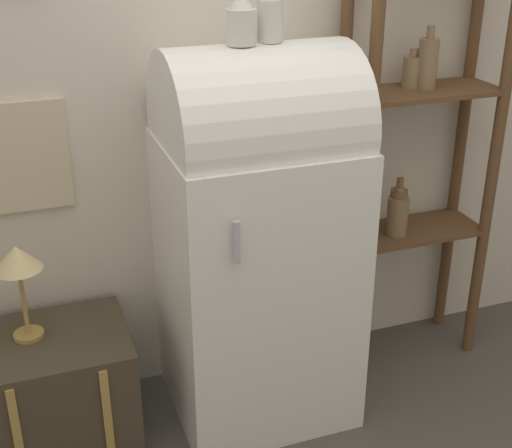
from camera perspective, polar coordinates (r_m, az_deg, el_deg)
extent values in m
plane|color=#4C4742|center=(2.93, 1.80, -16.64)|extent=(12.00, 12.00, 0.00)
cube|color=beige|center=(2.81, -2.22, 12.60)|extent=(7.00, 0.05, 2.70)
cube|color=#C6B793|center=(2.72, -18.74, 5.00)|extent=(0.38, 0.02, 0.41)
cube|color=white|center=(2.79, 0.11, -4.58)|extent=(0.69, 0.61, 1.15)
cylinder|color=white|center=(2.54, 0.12, 7.85)|extent=(0.67, 0.58, 0.58)
cylinder|color=#B7B7BC|center=(2.30, -1.56, -1.46)|extent=(0.02, 0.02, 0.15)
cube|color=#423828|center=(2.88, -15.62, -12.65)|extent=(0.56, 0.46, 0.46)
cube|color=#AD8942|center=(2.70, -18.50, -16.02)|extent=(0.03, 0.01, 0.42)
cube|color=#AD8942|center=(2.70, -11.76, -15.04)|extent=(0.03, 0.01, 0.42)
cylinder|color=brown|center=(2.83, 8.86, 3.47)|extent=(0.05, 0.05, 1.85)
cylinder|color=brown|center=(3.15, 18.51, 4.66)|extent=(0.05, 0.05, 1.85)
cylinder|color=brown|center=(3.03, 6.72, 5.05)|extent=(0.05, 0.05, 1.85)
cylinder|color=brown|center=(3.33, 16.03, 6.05)|extent=(0.05, 0.05, 1.85)
cube|color=brown|center=(3.19, 12.20, -0.52)|extent=(0.63, 0.27, 0.02)
cube|color=brown|center=(2.99, 13.27, 10.28)|extent=(0.63, 0.27, 0.02)
cylinder|color=brown|center=(3.09, 11.25, 0.97)|extent=(0.07, 0.07, 0.20)
cylinder|color=brown|center=(3.04, 11.44, 3.17)|extent=(0.03, 0.03, 0.05)
cylinder|color=#7F6647|center=(3.08, 11.24, 0.62)|extent=(0.09, 0.09, 0.17)
cylinder|color=#7F6647|center=(3.04, 11.41, 2.46)|extent=(0.04, 0.04, 0.04)
cylinder|color=#7F6647|center=(2.98, 12.38, 11.78)|extent=(0.08, 0.08, 0.13)
cylinder|color=#7F6647|center=(2.97, 12.52, 13.26)|extent=(0.03, 0.03, 0.03)
cylinder|color=#7F6647|center=(2.97, 13.56, 12.34)|extent=(0.08, 0.08, 0.20)
cylinder|color=#7F6647|center=(2.95, 13.80, 14.67)|extent=(0.03, 0.03, 0.05)
cylinder|color=beige|center=(2.43, -1.23, 15.48)|extent=(0.10, 0.10, 0.12)
cylinder|color=beige|center=(2.49, 1.13, 15.94)|extent=(0.09, 0.09, 0.14)
cylinder|color=#AD8942|center=(2.78, -17.72, -8.41)|extent=(0.11, 0.11, 0.02)
cylinder|color=#AD8942|center=(2.71, -18.10, -5.91)|extent=(0.02, 0.02, 0.27)
cone|color=#DBC184|center=(2.63, -18.60, -2.57)|extent=(0.17, 0.17, 0.09)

